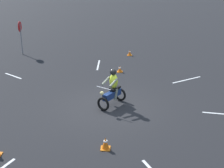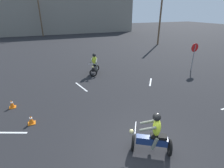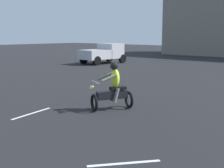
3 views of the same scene
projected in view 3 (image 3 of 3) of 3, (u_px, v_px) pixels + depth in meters
motorcycle_rider_background at (113, 89)px, 10.72m from camera, size 1.16×1.52×1.66m
pickup_truck at (103, 53)px, 27.40m from camera, size 2.15×4.23×1.73m
lane_stripe_ne at (124, 163)px, 6.33m from camera, size 1.00×1.28×0.01m
lane_stripe_n at (32, 113)px, 10.29m from camera, size 0.48×1.74×0.01m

